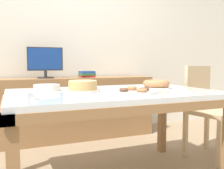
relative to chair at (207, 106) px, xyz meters
The scene contains 15 objects.
wall_back 1.98m from the chair, 128.16° to the left, with size 8.00×0.10×2.60m, color silver.
dining_table 1.15m from the chair, behind, with size 1.65×1.03×0.75m.
chair is the anchor object (origin of this frame).
sideboard 1.60m from the chair, 134.83° to the left, with size 2.04×0.44×0.79m.
computer_monitor 1.92m from the chair, 142.76° to the left, with size 0.42×0.20×0.38m.
book_stack 1.51m from the chair, 130.30° to the left, with size 0.20×0.18×0.08m.
cake_chocolate_round 1.39m from the chair, behind, with size 0.28×0.28×0.09m.
cake_golden_bundt 0.75m from the chair, behind, with size 0.27×0.27×0.07m.
pastry_platter 1.11m from the chair, 160.80° to the right, with size 0.34×0.34×0.04m.
plate_stack 1.63m from the chair, behind, with size 0.21×0.21×0.05m.
tealight_near_front 1.17m from the chair, 147.88° to the right, with size 0.04×0.04×0.04m.
tealight_centre 0.85m from the chair, 141.09° to the right, with size 0.04×0.04×0.04m.
tealight_right_edge 0.67m from the chair, 149.38° to the right, with size 0.04×0.04×0.04m.
tealight_near_cakes 0.76m from the chair, 129.77° to the right, with size 0.04×0.04×0.04m.
tealight_left_edge 1.83m from the chair, 165.54° to the right, with size 0.04×0.04×0.04m.
Camera 1 is at (-0.76, -1.83, 0.96)m, focal length 40.00 mm.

